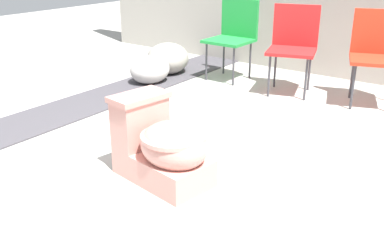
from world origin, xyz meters
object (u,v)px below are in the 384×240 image
at_px(toilet, 163,147).
at_px(folding_chair_left, 234,31).
at_px(folding_chair_middle, 294,40).
at_px(boulder_near, 150,70).
at_px(boulder_far, 168,58).
at_px(folding_chair_right, 377,47).

relative_size(toilet, folding_chair_left, 0.81).
distance_m(folding_chair_left, folding_chair_middle, 0.72).
distance_m(toilet, boulder_near, 2.13).
distance_m(folding_chair_middle, boulder_near, 1.49).
height_order(folding_chair_left, boulder_far, folding_chair_left).
xyz_separation_m(folding_chair_left, boulder_far, (-0.68, -0.30, -0.34)).
relative_size(folding_chair_left, boulder_far, 1.65).
bearing_deg(boulder_far, folding_chair_middle, 9.04).
height_order(toilet, folding_chair_middle, folding_chair_middle).
bearing_deg(toilet, boulder_near, 142.55).
relative_size(toilet, boulder_near, 1.52).
height_order(toilet, boulder_far, toilet).
distance_m(folding_chair_left, boulder_far, 0.82).
height_order(folding_chair_middle, boulder_far, folding_chair_middle).
bearing_deg(toilet, folding_chair_left, 120.36).
xyz_separation_m(toilet, folding_chair_left, (-0.89, 2.25, 0.29)).
xyz_separation_m(folding_chair_middle, boulder_near, (-1.30, -0.64, -0.36)).
xyz_separation_m(folding_chair_right, boulder_near, (-2.05, -0.75, -0.36)).
xyz_separation_m(folding_chair_middle, boulder_far, (-1.40, -0.22, -0.34)).
distance_m(toilet, boulder_far, 2.50).
bearing_deg(folding_chair_middle, folding_chair_right, 81.35).
relative_size(folding_chair_left, boulder_near, 1.86).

